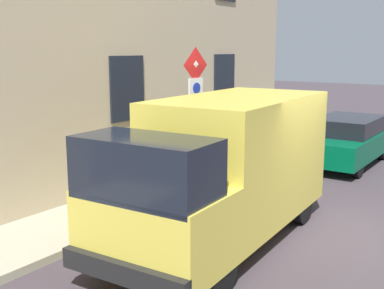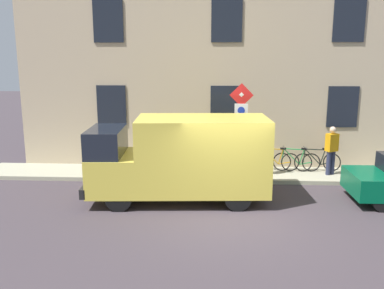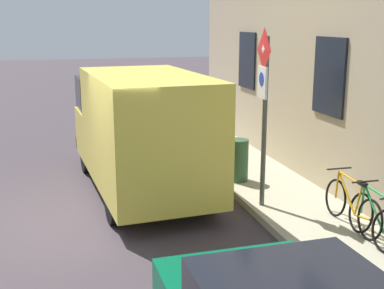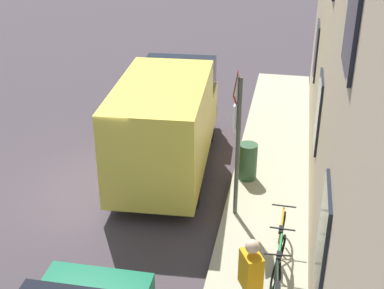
{
  "view_description": "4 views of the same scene",
  "coord_description": "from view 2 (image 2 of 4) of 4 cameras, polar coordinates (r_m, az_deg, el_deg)",
  "views": [
    {
      "loc": [
        -2.88,
        8.26,
        3.32
      ],
      "look_at": [
        2.53,
        0.68,
        1.49
      ],
      "focal_mm": 45.15,
      "sensor_mm": 36.0,
      "label": 1
    },
    {
      "loc": [
        -10.41,
        0.4,
        4.23
      ],
      "look_at": [
        2.43,
        1.1,
        1.49
      ],
      "focal_mm": 38.61,
      "sensor_mm": 36.0,
      "label": 2
    },
    {
      "loc": [
        -0.37,
        -8.79,
        3.49
      ],
      "look_at": [
        1.98,
        -0.44,
        1.38
      ],
      "focal_mm": 47.72,
      "sensor_mm": 36.0,
      "label": 3
    },
    {
      "loc": [
        4.28,
        -10.13,
        6.66
      ],
      "look_at": [
        2.28,
        -0.03,
        1.46
      ],
      "focal_mm": 49.89,
      "sensor_mm": 36.0,
      "label": 4
    }
  ],
  "objects": [
    {
      "name": "delivery_van",
      "position": [
        12.17,
        -1.38,
        -1.73
      ],
      "size": [
        2.34,
        5.45,
        2.5
      ],
      "rotation": [
        0.0,
        0.0,
        1.63
      ],
      "color": "#E1CB47",
      "rests_on": "ground_plane"
    },
    {
      "name": "litter_bin",
      "position": [
        14.31,
        0.44,
        -2.69
      ],
      "size": [
        0.44,
        0.44,
        0.9
      ],
      "primitive_type": "cylinder",
      "color": "#2D5133",
      "rests_on": "sidewalk_slab"
    },
    {
      "name": "bicycle_black",
      "position": [
        15.66,
        16.93,
        -2.23
      ],
      "size": [
        0.46,
        1.72,
        0.89
      ],
      "rotation": [
        0.0,
        0.0,
        1.64
      ],
      "color": "black",
      "rests_on": "sidewalk_slab"
    },
    {
      "name": "building_facade",
      "position": [
        15.65,
        4.68,
        10.46
      ],
      "size": [
        0.75,
        15.52,
        7.61
      ],
      "color": "tan",
      "rests_on": "ground_plane"
    },
    {
      "name": "pedestrian",
      "position": [
        15.24,
        18.71,
        -0.57
      ],
      "size": [
        0.42,
        0.47,
        1.72
      ],
      "rotation": [
        0.0,
        0.0,
        3.62
      ],
      "color": "#262B47",
      "rests_on": "sidewalk_slab"
    },
    {
      "name": "bicycle_green",
      "position": [
        15.5,
        14.22,
        -2.22
      ],
      "size": [
        0.46,
        1.71,
        0.89
      ],
      "rotation": [
        0.0,
        0.0,
        1.54
      ],
      "color": "black",
      "rests_on": "sidewalk_slab"
    },
    {
      "name": "sign_post_stacked",
      "position": [
        13.86,
        6.79,
        3.72
      ],
      "size": [
        0.17,
        0.56,
        3.12
      ],
      "color": "#474C47",
      "rests_on": "sidewalk_slab"
    },
    {
      "name": "ground_plane",
      "position": [
        11.24,
        5.02,
        -10.11
      ],
      "size": [
        80.0,
        80.0,
        0.0
      ],
      "primitive_type": "plane",
      "color": "#3F363C"
    },
    {
      "name": "bicycle_orange",
      "position": [
        15.37,
        11.45,
        -2.21
      ],
      "size": [
        0.46,
        1.71,
        0.89
      ],
      "rotation": [
        0.0,
        0.0,
        1.54
      ],
      "color": "black",
      "rests_on": "sidewalk_slab"
    },
    {
      "name": "sidewalk_slab",
      "position": [
        14.98,
        4.56,
        -4.12
      ],
      "size": [
        1.81,
        17.52,
        0.14
      ],
      "primitive_type": "cube",
      "color": "#A7A48A",
      "rests_on": "ground_plane"
    }
  ]
}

